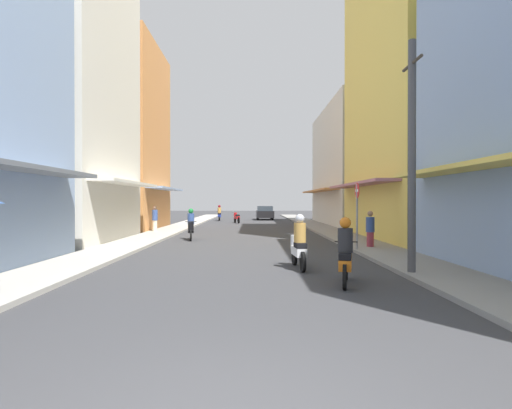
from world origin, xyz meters
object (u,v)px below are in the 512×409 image
Objects in this scene: street_sign_no_entry at (357,207)px; motorbike_black at (191,226)px; motorbike_white at (299,244)px; utility_pole at (412,156)px; motorbike_orange at (345,254)px; motorbike_red at (237,217)px; pedestrian_crossing at (370,230)px; pedestrian_foreground at (155,219)px; parked_car at (265,213)px; motorbike_blue at (219,214)px.

motorbike_black is at bearing 144.46° from street_sign_no_entry.
motorbike_white is 3.89m from utility_pole.
motorbike_orange is 2.45m from motorbike_white.
motorbike_red is at bearing 104.27° from street_sign_no_entry.
motorbike_black reaches higher than pedestrian_crossing.
motorbike_red is 1.05× the size of pedestrian_foreground.
pedestrian_crossing is 1.43m from street_sign_no_entry.
motorbike_red is at bearing 84.08° from motorbike_black.
parked_car is 27.36m from pedestrian_crossing.
motorbike_red is 21.98m from street_sign_no_entry.
motorbike_blue is 32.27m from motorbike_orange.
motorbike_black is at bearing 115.01° from motorbike_orange.
motorbike_red is at bearing -66.50° from motorbike_blue.
utility_pole reaches higher than motorbike_blue.
motorbike_white is at bearing -83.78° from motorbike_red.
parked_car is at bearing 90.06° from motorbike_white.
parked_car is (-0.86, 34.14, 0.04)m from motorbike_orange.
motorbike_orange is 7.45m from pedestrian_crossing.
motorbike_orange is 0.98× the size of motorbike_white.
pedestrian_crossing is at bearing -72.07° from motorbike_blue.
motorbike_white is (2.74, -25.16, 0.20)m from motorbike_red.
pedestrian_foreground is (-2.68, -15.97, 0.14)m from motorbike_blue.
parked_car is at bearing 26.96° from motorbike_blue.
motorbike_orange is 6.54m from street_sign_no_entry.
motorbike_red is 0.97× the size of motorbike_white.
motorbike_white is at bearing -89.94° from parked_car.
motorbike_blue is 20.54m from motorbike_black.
motorbike_orange is at bearing -80.26° from motorbike_blue.
motorbike_black is 1.02× the size of motorbike_orange.
pedestrian_foreground is at bearing 118.38° from motorbike_white.
pedestrian_foreground is (-2.88, 4.56, 0.14)m from motorbike_black.
utility_pole is (7.19, -10.24, 2.41)m from motorbike_black.
motorbike_red is 7.20m from parked_car.
motorbike_white is 4.83m from street_sign_no_entry.
motorbike_orange is 0.67× the size of street_sign_no_entry.
pedestrian_foreground is 0.63× the size of street_sign_no_entry.
motorbike_red is 0.42× the size of parked_car.
pedestrian_foreground reaches higher than motorbike_white.
motorbike_orange is at bearing -152.17° from utility_pole.
parked_car is (2.71, 6.67, 0.24)m from motorbike_red.
utility_pole reaches higher than pedestrian_crossing.
pedestrian_foreground is 18.05m from utility_pole.
motorbike_black is 1.03× the size of motorbike_red.
motorbike_black is at bearing 151.37° from pedestrian_crossing.
utility_pole is (1.94, 1.02, 2.41)m from motorbike_orange.
street_sign_no_entry reaches higher than pedestrian_foreground.
pedestrian_foreground is at bearing -111.41° from motorbike_red.
motorbike_white is 0.68× the size of street_sign_no_entry.
motorbike_blue is at bearing 99.74° from motorbike_orange.
motorbike_red is at bearing 101.77° from utility_pole.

